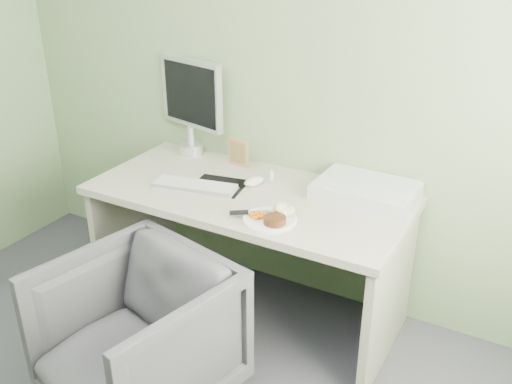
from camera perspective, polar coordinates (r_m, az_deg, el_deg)
The scene contains 15 objects.
wall_back at distance 2.97m, azimuth 2.87°, elevation 13.69°, with size 3.50×3.50×0.00m, color #6C8960.
desk at distance 2.93m, azimuth -0.73°, elevation -3.20°, with size 1.60×0.75×0.73m.
plate at distance 2.57m, azimuth 1.38°, elevation -2.80°, with size 0.25×0.25×0.01m, color white.
steak at distance 2.52m, azimuth 1.89°, elevation -2.82°, with size 0.10×0.10×0.03m, color black.
potato_pile at distance 2.59m, azimuth 2.68°, elevation -1.70°, with size 0.11×0.08×0.06m, color #A59050.
carrot_heap at distance 2.56m, azimuth 0.17°, elevation -2.24°, with size 0.06×0.05×0.04m, color #FF6B05.
steak_knife at distance 2.59m, azimuth -0.93°, elevation -2.05°, with size 0.20×0.14×0.02m.
mousepad at distance 2.91m, azimuth -3.77°, elevation 0.63°, with size 0.26×0.23×0.00m, color black.
keyboard at distance 2.90m, azimuth -6.13°, elevation 0.65°, with size 0.42×0.12×0.02m, color white.
computer_mouse at distance 2.91m, azimuth -0.21°, elevation 1.06°, with size 0.07×0.12×0.04m, color white.
photo_frame at distance 3.13m, azimuth -1.78°, elevation 3.99°, with size 0.13×0.01×0.16m, color #A5744D.
eyedrop_bottle at distance 2.97m, azimuth 1.54°, elevation 1.70°, with size 0.02×0.02×0.06m.
scanner at distance 2.82m, azimuth 10.93°, elevation 0.10°, with size 0.48×0.32×0.07m, color silver.
monitor at distance 3.27m, azimuth -6.51°, elevation 8.99°, with size 0.45×0.17×0.55m.
desk_chair at distance 2.59m, azimuth -11.80°, elevation -13.89°, with size 0.71×0.73×0.66m, color #36353A.
Camera 1 is at (1.28, -0.61, 1.94)m, focal length 40.00 mm.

